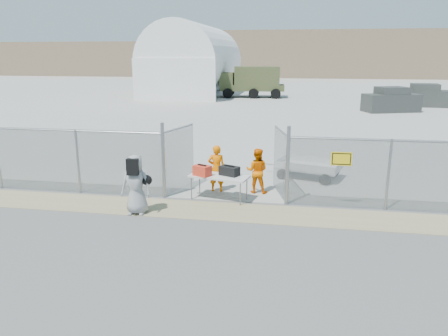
% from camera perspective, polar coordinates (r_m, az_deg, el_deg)
% --- Properties ---
extents(ground, '(160.00, 160.00, 0.00)m').
position_cam_1_polar(ground, '(12.35, -1.59, -7.28)').
color(ground, '#525252').
extents(tarmac_inside, '(160.00, 80.00, 0.01)m').
position_cam_1_polar(tarmac_inside, '(53.47, 7.39, 9.65)').
color(tarmac_inside, '#9D9D97').
rests_on(tarmac_inside, ground).
extents(dirt_strip, '(44.00, 1.60, 0.01)m').
position_cam_1_polar(dirt_strip, '(13.27, -0.74, -5.66)').
color(dirt_strip, '#958B62').
rests_on(dirt_strip, ground).
extents(distant_hills, '(140.00, 6.00, 9.00)m').
position_cam_1_polar(distant_hills, '(89.27, 11.89, 14.34)').
color(distant_hills, '#7F684F').
rests_on(distant_hills, ground).
extents(chain_link_fence, '(40.00, 0.20, 2.20)m').
position_cam_1_polar(chain_link_fence, '(13.87, 0.00, 0.00)').
color(chain_link_fence, gray).
rests_on(chain_link_fence, ground).
extents(quonset_hangar, '(9.00, 18.00, 8.00)m').
position_cam_1_polar(quonset_hangar, '(52.68, -3.83, 14.01)').
color(quonset_hangar, white).
rests_on(quonset_hangar, ground).
extents(folding_table, '(2.03, 1.17, 0.81)m').
position_cam_1_polar(folding_table, '(14.21, -0.65, -2.57)').
color(folding_table, silver).
rests_on(folding_table, ground).
extents(orange_bag, '(0.63, 0.55, 0.33)m').
position_cam_1_polar(orange_bag, '(14.06, -2.87, -0.35)').
color(orange_bag, red).
rests_on(orange_bag, folding_table).
extents(black_duffel, '(0.71, 0.58, 0.30)m').
position_cam_1_polar(black_duffel, '(14.09, 0.71, -0.38)').
color(black_duffel, black).
rests_on(black_duffel, folding_table).
extents(security_worker_left, '(0.62, 0.43, 1.63)m').
position_cam_1_polar(security_worker_left, '(14.93, -0.98, -0.06)').
color(security_worker_left, '#F66B00').
rests_on(security_worker_left, ground).
extents(security_worker_right, '(0.79, 0.64, 1.55)m').
position_cam_1_polar(security_worker_right, '(14.84, 4.32, -0.36)').
color(security_worker_right, '#F66B00').
rests_on(security_worker_right, ground).
extents(visitor, '(0.91, 0.62, 1.79)m').
position_cam_1_polar(visitor, '(13.08, -11.43, -2.15)').
color(visitor, gray).
rests_on(visitor, ground).
extents(utility_trailer, '(3.35, 2.40, 0.73)m').
position_cam_1_polar(utility_trailer, '(16.97, 10.98, -0.09)').
color(utility_trailer, silver).
rests_on(utility_trailer, ground).
extents(military_truck, '(7.05, 3.05, 3.28)m').
position_cam_1_polar(military_truck, '(48.11, 3.69, 11.14)').
color(military_truck, '#444B28').
rests_on(military_truck, ground).
extents(parked_vehicle_near, '(4.76, 3.30, 1.97)m').
position_cam_1_polar(parked_vehicle_near, '(38.38, 21.01, 8.32)').
color(parked_vehicle_near, '#363936').
rests_on(parked_vehicle_near, ground).
extents(parked_vehicle_mid, '(4.53, 2.35, 1.98)m').
position_cam_1_polar(parked_vehicle_mid, '(43.48, 24.67, 8.60)').
color(parked_vehicle_mid, '#363936').
rests_on(parked_vehicle_mid, ground).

